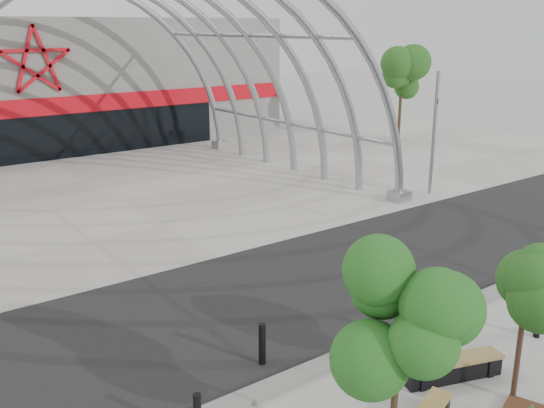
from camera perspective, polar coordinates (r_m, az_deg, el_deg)
ground at (r=15.60m, az=9.01°, el=-12.60°), size 140.00×140.00×0.00m
road at (r=17.92m, az=0.96°, el=-8.34°), size 140.00×7.00×0.02m
forecourt at (r=27.82m, az=-14.26°, el=0.29°), size 60.00×17.00×0.04m
kerb at (r=15.42m, az=9.69°, el=-12.75°), size 60.00×0.50×0.12m
arena_building at (r=44.11m, az=-23.86°, el=10.49°), size 34.00×15.24×8.00m
vault_canopy at (r=27.82m, az=-14.26°, el=0.28°), size 20.80×15.80×20.36m
signal_pole at (r=28.48m, az=15.01°, el=6.62°), size 0.32×0.79×5.61m
street_tree_0 at (r=10.53m, az=11.94°, el=-10.50°), size 1.72×1.72×3.91m
street_tree_1 at (r=13.17m, az=22.82°, el=-7.60°), size 1.44×1.44×3.40m
bench_1 at (r=14.41m, az=16.61°, el=-14.65°), size 2.38×1.23×0.49m
bollard_1 at (r=14.23m, az=-0.93°, el=-13.07°), size 0.16×0.16×1.03m
bollard_2 at (r=15.45m, az=15.81°, el=-11.10°), size 0.17×0.17×1.07m
bollard_3 at (r=17.49m, az=13.85°, el=-7.89°), size 0.15×0.15×0.91m
bollard_4 at (r=16.74m, az=23.79°, el=-9.88°), size 0.16×0.16×0.99m
bg_tree_1 at (r=41.44m, az=12.12°, el=11.57°), size 2.70×2.70×5.91m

